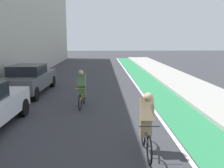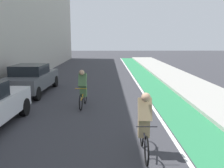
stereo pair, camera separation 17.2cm
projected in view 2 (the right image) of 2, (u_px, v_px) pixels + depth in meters
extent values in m
plane|color=#38383D|center=(94.00, 91.00, 13.61)|extent=(93.93, 93.93, 0.00)
cube|color=#2D8451|center=(152.00, 84.00, 15.63)|extent=(1.60, 42.69, 0.00)
cube|color=white|center=(138.00, 84.00, 15.61)|extent=(0.12, 42.69, 0.00)
cube|color=#A8A59E|center=(187.00, 83.00, 15.65)|extent=(2.86, 42.69, 0.14)
cylinder|color=black|center=(24.00, 107.00, 9.24)|extent=(0.24, 0.67, 0.66)
cube|color=#595B60|center=(32.00, 80.00, 13.10)|extent=(1.93, 4.55, 0.70)
cube|color=black|center=(30.00, 70.00, 12.77)|extent=(1.62, 1.94, 0.55)
cylinder|color=black|center=(29.00, 81.00, 14.85)|extent=(0.24, 0.67, 0.66)
cylinder|color=black|center=(55.00, 81.00, 14.81)|extent=(0.24, 0.67, 0.66)
cylinder|color=black|center=(3.00, 93.00, 11.51)|extent=(0.24, 0.67, 0.66)
cylinder|color=black|center=(37.00, 94.00, 11.48)|extent=(0.24, 0.67, 0.66)
torus|color=black|center=(147.00, 151.00, 5.59)|extent=(0.06, 0.69, 0.69)
torus|color=black|center=(142.00, 133.00, 6.62)|extent=(0.06, 0.69, 0.69)
cylinder|color=black|center=(144.00, 133.00, 6.06)|extent=(0.07, 0.96, 0.33)
cylinder|color=black|center=(143.00, 127.00, 6.23)|extent=(0.04, 0.12, 0.55)
cylinder|color=black|center=(147.00, 127.00, 5.56)|extent=(0.48, 0.04, 0.02)
cube|color=tan|center=(144.00, 126.00, 6.14)|extent=(0.29, 0.25, 0.56)
cube|color=tan|center=(145.00, 110.00, 5.93)|extent=(0.33, 0.41, 0.60)
sphere|color=tan|center=(146.00, 97.00, 5.71)|extent=(0.22, 0.22, 0.22)
cube|color=#4C7247|center=(144.00, 107.00, 6.05)|extent=(0.27, 0.28, 0.39)
torus|color=black|center=(81.00, 102.00, 9.91)|extent=(0.09, 0.66, 0.66)
torus|color=black|center=(85.00, 96.00, 10.94)|extent=(0.09, 0.66, 0.66)
cylinder|color=gold|center=(83.00, 94.00, 10.38)|extent=(0.11, 0.96, 0.33)
cylinder|color=gold|center=(84.00, 91.00, 10.55)|extent=(0.04, 0.12, 0.55)
cylinder|color=gold|center=(81.00, 89.00, 9.88)|extent=(0.48, 0.06, 0.02)
cube|color=#4C7247|center=(83.00, 90.00, 10.46)|extent=(0.30, 0.26, 0.56)
cube|color=#4C7247|center=(83.00, 80.00, 10.25)|extent=(0.35, 0.42, 0.60)
sphere|color=tan|center=(82.00, 72.00, 10.03)|extent=(0.22, 0.22, 0.22)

